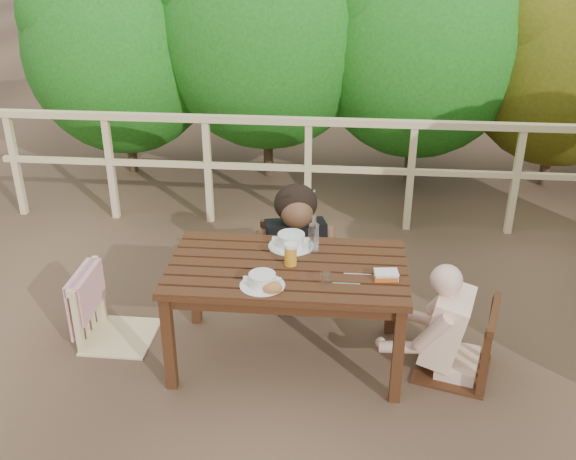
# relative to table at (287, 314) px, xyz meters

# --- Properties ---
(ground) EXTENTS (60.00, 60.00, 0.00)m
(ground) POSITION_rel_table_xyz_m (0.00, 0.00, -0.34)
(ground) COLOR brown
(ground) RESTS_ON ground
(table) EXTENTS (1.45, 0.82, 0.67)m
(table) POSITION_rel_table_xyz_m (0.00, 0.00, 0.00)
(table) COLOR #341B0D
(table) RESTS_ON ground
(chair_left) EXTENTS (0.47, 0.47, 0.94)m
(chair_left) POSITION_rel_table_xyz_m (-1.15, 0.11, 0.13)
(chair_left) COLOR #D9BF88
(chair_left) RESTS_ON ground
(chair_far) EXTENTS (0.53, 0.53, 0.91)m
(chair_far) POSITION_rel_table_xyz_m (-0.04, 0.88, 0.12)
(chair_far) COLOR #341B0D
(chair_far) RESTS_ON ground
(chair_right) EXTENTS (0.57, 0.57, 0.93)m
(chair_right) POSITION_rel_table_xyz_m (1.05, -0.03, 0.13)
(chair_right) COLOR #341B0D
(chair_right) RESTS_ON ground
(woman) EXTENTS (0.68, 0.78, 1.38)m
(woman) POSITION_rel_table_xyz_m (-0.04, 0.90, 0.36)
(woman) COLOR black
(woman) RESTS_ON ground
(diner_right) EXTENTS (0.71, 0.63, 1.20)m
(diner_right) POSITION_rel_table_xyz_m (1.08, -0.03, 0.26)
(diner_right) COLOR beige
(diner_right) RESTS_ON ground
(railing) EXTENTS (5.60, 0.10, 1.01)m
(railing) POSITION_rel_table_xyz_m (0.00, 2.00, 0.17)
(railing) COLOR #D9BF88
(railing) RESTS_ON ground
(soup_near) EXTENTS (0.26, 0.26, 0.09)m
(soup_near) POSITION_rel_table_xyz_m (-0.12, -0.24, 0.38)
(soup_near) COLOR silver
(soup_near) RESTS_ON table
(soup_far) EXTENTS (0.29, 0.29, 0.10)m
(soup_far) POSITION_rel_table_xyz_m (0.00, 0.26, 0.38)
(soup_far) COLOR white
(soup_far) RESTS_ON table
(bread_roll) EXTENTS (0.12, 0.09, 0.07)m
(bread_roll) POSITION_rel_table_xyz_m (-0.06, -0.30, 0.37)
(bread_roll) COLOR olive
(bread_roll) RESTS_ON table
(beer_glass) EXTENTS (0.08, 0.08, 0.15)m
(beer_glass) POSITION_rel_table_xyz_m (0.02, 0.01, 0.41)
(beer_glass) COLOR orange
(beer_glass) RESTS_ON table
(bottle) EXTENTS (0.06, 0.06, 0.27)m
(bottle) POSITION_rel_table_xyz_m (0.15, 0.17, 0.47)
(bottle) COLOR silver
(bottle) RESTS_ON table
(tumbler) EXTENTS (0.07, 0.07, 0.08)m
(tumbler) POSITION_rel_table_xyz_m (0.24, -0.20, 0.38)
(tumbler) COLOR silver
(tumbler) RESTS_ON table
(butter_tub) EXTENTS (0.15, 0.11, 0.06)m
(butter_tub) POSITION_rel_table_xyz_m (0.59, -0.10, 0.37)
(butter_tub) COLOR white
(butter_tub) RESTS_ON table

